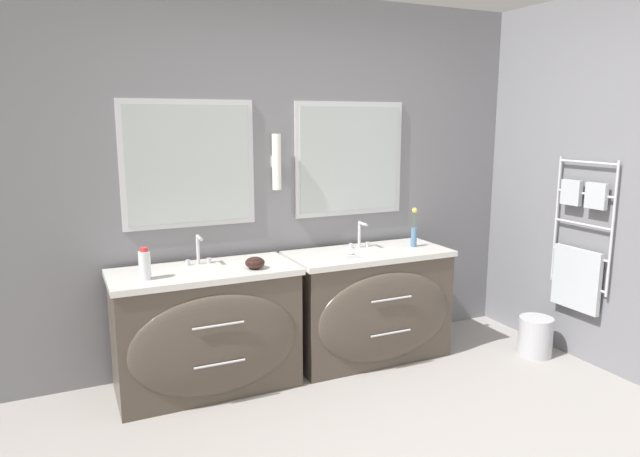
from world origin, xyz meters
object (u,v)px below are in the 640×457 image
object	(u,v)px
amenity_bowl	(255,263)
flower_vase	(414,232)
vanity_left	(207,330)
vanity_right	(370,305)
waste_bin	(535,336)
toiletry_bottle	(145,265)

from	to	relation	value
amenity_bowl	flower_vase	distance (m)	1.29
vanity_left	amenity_bowl	world-z (taller)	amenity_bowl
vanity_right	waste_bin	size ratio (longest dim) A/B	4.02
vanity_left	waste_bin	size ratio (longest dim) A/B	4.02
vanity_left	flower_vase	world-z (taller)	flower_vase
vanity_right	toiletry_bottle	size ratio (longest dim) A/B	6.03
toiletry_bottle	waste_bin	world-z (taller)	toiletry_bottle
toiletry_bottle	vanity_right	bearing A→B (deg)	1.99
amenity_bowl	flower_vase	bearing A→B (deg)	5.06
vanity_right	vanity_left	bearing A→B (deg)	180.00
flower_vase	toiletry_bottle	bearing A→B (deg)	-177.66
vanity_right	amenity_bowl	distance (m)	1.01
vanity_right	toiletry_bottle	world-z (taller)	toiletry_bottle
vanity_left	vanity_right	world-z (taller)	same
flower_vase	waste_bin	xyz separation A→B (m)	(0.76, -0.51, -0.76)
amenity_bowl	vanity_left	bearing A→B (deg)	163.65
vanity_left	toiletry_bottle	size ratio (longest dim) A/B	6.03
toiletry_bottle	waste_bin	bearing A→B (deg)	-9.02
amenity_bowl	waste_bin	world-z (taller)	amenity_bowl
flower_vase	waste_bin	bearing A→B (deg)	-33.81
toiletry_bottle	amenity_bowl	distance (m)	0.68
vanity_left	waste_bin	world-z (taller)	vanity_left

